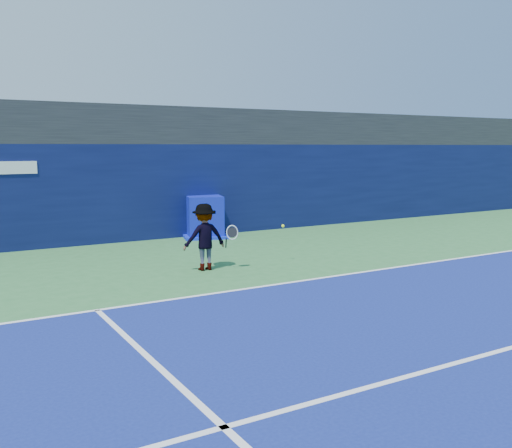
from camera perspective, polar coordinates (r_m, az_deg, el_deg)
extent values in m
plane|color=#326F38|center=(10.72, 16.26, -8.41)|extent=(80.00, 80.00, 0.00)
cube|color=white|center=(12.89, 6.52, -5.39)|extent=(24.00, 0.10, 0.01)
cube|color=black|center=(20.02, -8.26, 9.60)|extent=(36.00, 3.00, 1.20)
cube|color=#0B113D|center=(19.14, -7.01, 3.41)|extent=(36.00, 1.00, 3.00)
cube|color=#0B14A5|center=(18.61, -5.18, 0.75)|extent=(1.39, 1.39, 1.34)
cube|color=#0D1FC1|center=(18.69, -5.16, -1.15)|extent=(1.73, 1.73, 0.09)
imported|color=white|center=(13.60, -5.18, -1.30)|extent=(1.06, 0.66, 1.59)
cylinder|color=black|center=(13.60, -3.01, -1.90)|extent=(0.08, 0.14, 0.25)
torus|color=silver|center=(13.58, -2.40, -0.85)|extent=(0.29, 0.17, 0.29)
cylinder|color=black|center=(13.58, -2.40, -0.85)|extent=(0.25, 0.13, 0.24)
sphere|color=#DAFA1B|center=(14.42, 2.71, -0.19)|extent=(0.08, 0.08, 0.08)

